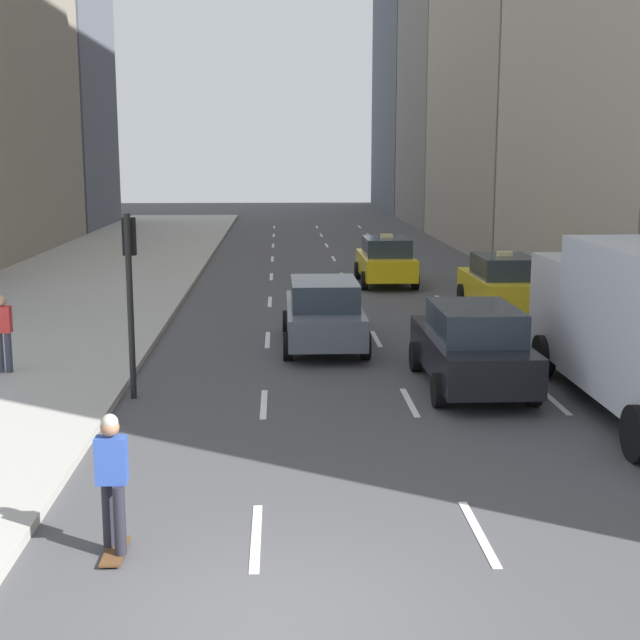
% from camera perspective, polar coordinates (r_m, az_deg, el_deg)
% --- Properties ---
extents(ground_plane, '(160.00, 160.00, 0.00)m').
position_cam_1_polar(ground_plane, '(9.65, -3.17, -18.58)').
color(ground_plane, '#474749').
extents(sidewalk_left, '(8.00, 66.00, 0.15)m').
position_cam_1_polar(sidewalk_left, '(36.43, -13.90, 2.96)').
color(sidewalk_left, '#ADAAA3').
rests_on(sidewalk_left, ground).
extents(lane_markings, '(5.72, 56.00, 0.01)m').
position_cam_1_polar(lane_markings, '(31.87, 1.86, 2.09)').
color(lane_markings, white).
rests_on(lane_markings, ground).
extents(taxi_lead, '(2.02, 4.40, 1.87)m').
position_cam_1_polar(taxi_lead, '(32.63, 4.23, 3.82)').
color(taxi_lead, yellow).
rests_on(taxi_lead, ground).
extents(taxi_second, '(2.02, 4.40, 1.87)m').
position_cam_1_polar(taxi_second, '(27.32, 11.56, 2.32)').
color(taxi_second, yellow).
rests_on(taxi_second, ground).
extents(sedan_black_near, '(2.02, 4.64, 1.70)m').
position_cam_1_polar(sedan_black_near, '(21.86, 0.24, 0.47)').
color(sedan_black_near, '#565B66').
rests_on(sedan_black_near, ground).
extents(sedan_silver_behind, '(2.02, 4.62, 1.73)m').
position_cam_1_polar(sedan_silver_behind, '(18.28, 9.69, -1.64)').
color(sedan_silver_behind, black).
rests_on(sedan_silver_behind, ground).
extents(skateboarder, '(0.36, 0.80, 1.75)m').
position_cam_1_polar(skateboarder, '(10.86, -13.17, -9.83)').
color(skateboarder, brown).
rests_on(skateboarder, ground).
extents(pedestrian_mid_block, '(0.36, 0.22, 1.65)m').
position_cam_1_polar(pedestrian_mid_block, '(19.85, -19.64, -0.59)').
color(pedestrian_mid_block, '#383D51').
rests_on(pedestrian_mid_block, sidewalk_left).
extents(traffic_light_pole, '(0.24, 0.42, 3.60)m').
position_cam_1_polar(traffic_light_pole, '(17.47, -12.07, 2.81)').
color(traffic_light_pole, black).
rests_on(traffic_light_pole, ground).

